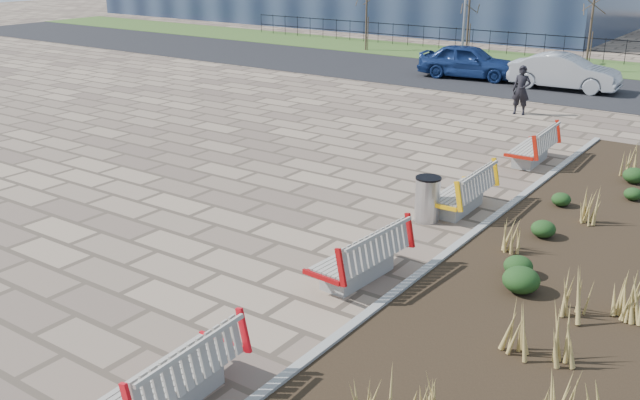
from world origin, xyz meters
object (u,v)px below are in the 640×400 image
Objects in this scene: bench_a at (169,371)px; car_silver at (565,72)px; litter_bin at (427,199)px; car_blue at (468,61)px; bench_d at (531,145)px; pedestrian at (521,90)px; bench_b at (358,253)px; bench_c at (460,190)px.

bench_a is 0.49× the size of car_silver.
litter_bin is 17.64m from car_blue.
bench_d is 6.00m from pedestrian.
car_silver reaches higher than litter_bin.
bench_b is 1.00× the size of bench_c.
pedestrian is at bearing 94.46° from bench_a.
car_silver is (-2.49, 15.30, 0.23)m from bench_c.
car_blue is at bearing 119.60° from bench_d.
pedestrian reaches higher than car_silver.
pedestrian is (-2.04, 10.97, 0.37)m from litter_bin.
car_silver is at bearing 93.22° from bench_a.
bench_d is 5.47m from litter_bin.
bench_b is at bearing -175.93° from car_silver.
car_silver is (-2.49, 10.79, 0.23)m from bench_d.
bench_a is at bearing -87.95° from pedestrian.
bench_d is 1.24× the size of pedestrian.
pedestrian is 0.39× the size of car_blue.
bench_d is (0.00, 13.21, 0.00)m from bench_a.
bench_d is 12.88m from car_blue.
bench_c is at bearing -92.05° from bench_d.
car_silver is at bearing 100.95° from bench_d.
bench_a is 13.21m from bench_d.
bench_c is at bearing -173.96° from car_silver.
bench_d is at bearing -170.21° from car_silver.
car_silver is at bearing 86.39° from pedestrian.
bench_c is at bearing 87.30° from bench_a.
bench_a and bench_b have the same top height.
pedestrian reaches higher than car_blue.
car_silver is at bearing 98.24° from bench_c.
bench_d is at bearing 86.70° from litter_bin.
car_silver is at bearing 97.63° from litter_bin.
bench_c is (0.00, 4.20, 0.00)m from bench_b.
pedestrian is at bearing 103.41° from bench_b.
bench_a is 2.18× the size of litter_bin.
car_blue is 4.27m from car_silver.
bench_b is 8.72m from bench_d.
pedestrian is (-2.35, 14.23, 0.35)m from bench_b.
bench_b is at bearing 87.30° from bench_a.
bench_a is at bearing -92.05° from bench_d.
bench_d reaches higher than litter_bin.
bench_c is 1.24× the size of pedestrian.
pedestrian is at bearing 102.20° from bench_c.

